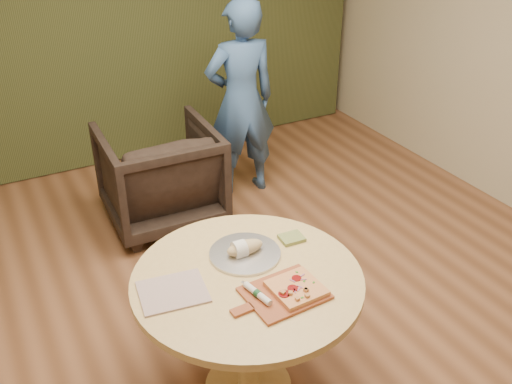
{
  "coord_description": "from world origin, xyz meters",
  "views": [
    {
      "loc": [
        -1.22,
        -2.06,
        2.43
      ],
      "look_at": [
        0.01,
        0.25,
        0.93
      ],
      "focal_mm": 40.0,
      "sensor_mm": 36.0,
      "label": 1
    }
  ],
  "objects": [
    {
      "name": "pizza_paddle",
      "position": [
        -0.18,
        -0.36,
        0.76
      ],
      "size": [
        0.45,
        0.3,
        0.01
      ],
      "rotation": [
        0.0,
        0.0,
        0.05
      ],
      "color": "#994827",
      "rests_on": "pedestal_table"
    },
    {
      "name": "bread_roll",
      "position": [
        -0.2,
        -0.0,
        0.79
      ],
      "size": [
        0.19,
        0.09,
        0.09
      ],
      "color": "tan",
      "rests_on": "serving_tray"
    },
    {
      "name": "serving_tray",
      "position": [
        -0.19,
        -0.0,
        0.76
      ],
      "size": [
        0.36,
        0.36,
        0.02
      ],
      "color": "silver",
      "rests_on": "pedestal_table"
    },
    {
      "name": "green_packet",
      "position": [
        0.08,
        0.0,
        0.76
      ],
      "size": [
        0.13,
        0.11,
        0.02
      ],
      "primitive_type": "cube",
      "rotation": [
        0.0,
        0.0,
        -0.06
      ],
      "color": "#5B692F",
      "rests_on": "pedestal_table"
    },
    {
      "name": "cutlery_roll",
      "position": [
        -0.29,
        -0.32,
        0.78
      ],
      "size": [
        0.06,
        0.2,
        0.03
      ],
      "rotation": [
        0.0,
        0.0,
        0.2
      ],
      "color": "silver",
      "rests_on": "pizza_paddle"
    },
    {
      "name": "room_shell",
      "position": [
        0.0,
        0.0,
        1.4
      ],
      "size": [
        5.04,
        6.04,
        2.84
      ],
      "color": "brown",
      "rests_on": "ground"
    },
    {
      "name": "pedestal_table",
      "position": [
        -0.26,
        -0.16,
        0.61
      ],
      "size": [
        1.1,
        1.1,
        0.75
      ],
      "rotation": [
        0.0,
        0.0,
        -0.25
      ],
      "color": "#D9B46F",
      "rests_on": "ground"
    },
    {
      "name": "flatbread_pizza",
      "position": [
        -0.12,
        -0.37,
        0.78
      ],
      "size": [
        0.23,
        0.23,
        0.04
      ],
      "rotation": [
        0.0,
        0.0,
        0.05
      ],
      "color": "#E59A59",
      "rests_on": "pizza_paddle"
    },
    {
      "name": "curtain",
      "position": [
        0.0,
        2.9,
        1.4
      ],
      "size": [
        4.8,
        0.14,
        2.78
      ],
      "primitive_type": "cube",
      "color": "#313819",
      "rests_on": "ground"
    },
    {
      "name": "person_standing",
      "position": [
        0.69,
        1.79,
        0.81
      ],
      "size": [
        0.62,
        0.43,
        1.61
      ],
      "primitive_type": "imported",
      "rotation": [
        0.0,
        0.0,
        3.06
      ],
      "color": "#375A8D",
      "rests_on": "ground"
    },
    {
      "name": "newspaper",
      "position": [
        -0.61,
        -0.11,
        0.76
      ],
      "size": [
        0.33,
        0.29,
        0.01
      ],
      "primitive_type": "cube",
      "rotation": [
        0.0,
        0.0,
        -0.14
      ],
      "color": "silver",
      "rests_on": "pedestal_table"
    },
    {
      "name": "armchair",
      "position": [
        -0.07,
        1.66,
        0.43
      ],
      "size": [
        0.86,
        0.81,
        0.85
      ],
      "primitive_type": "imported",
      "rotation": [
        0.0,
        0.0,
        3.1
      ],
      "color": "black",
      "rests_on": "ground"
    }
  ]
}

